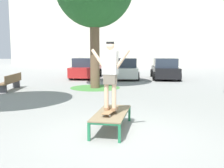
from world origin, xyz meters
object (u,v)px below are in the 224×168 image
Objects in this scene: skate_box at (112,114)px; car_white at (125,69)px; skater at (110,71)px; car_red at (86,69)px; skateboard at (110,111)px; park_bench at (11,82)px; car_black at (165,69)px.

car_white is (0.88, 12.53, 0.28)m from skate_box.
skater is at bearing -94.12° from car_white.
car_red is 1.03× the size of car_white.
car_red is (-2.00, 13.21, 0.15)m from skateboard.
skateboard reaches higher than skate_box.
park_bench is at bearing -136.81° from car_white.
car_black reaches higher than skateboard.
car_white reaches higher than park_bench.
car_black reaches higher than park_bench.
skater is 0.39× the size of car_black.
car_black is 1.80× the size of park_bench.
skate_box is 8.57m from park_bench.
car_white is at bearing 177.86° from car_black.
skate_box is 0.23m from skateboard.
car_black is at bearing 73.04° from skate_box.
skateboard is at bearing -107.11° from skater.
car_white is (0.92, 12.72, -0.84)m from skater.
car_black is (3.79, 12.43, 0.28)m from skate_box.
car_red is at bearing 174.09° from car_black.
car_black is at bearing -5.91° from car_red.
skater is 8.77m from park_bench.
car_white reaches higher than skateboard.
park_bench is (-9.04, -5.65, -0.24)m from car_black.
skater is at bearing -53.14° from park_bench.
car_white is 2.91m from car_black.
skateboard is at bearing -106.87° from car_black.
skateboard is 0.34× the size of park_bench.
skateboard is 12.75m from car_white.
skate_box is 0.83× the size of park_bench.
park_bench is at bearing 127.77° from skate_box.
car_red is 7.04m from park_bench.
skater reaches higher than skateboard.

